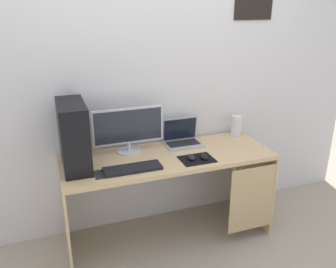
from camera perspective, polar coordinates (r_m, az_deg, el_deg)
The scene contains 12 objects.
ground_plane at distance 3.16m, azimuth 0.00°, elevation -15.96°, with size 8.00×8.00×0.00m, color #9E9384.
wall_back at distance 2.92m, azimuth -2.26°, elevation 9.16°, with size 4.00×0.05×2.60m.
desk at distance 2.84m, azimuth 0.47°, elevation -6.07°, with size 1.67×0.61×0.75m.
pc_tower at distance 2.60m, azimuth -15.10°, elevation -0.24°, with size 0.19×0.45×0.48m, color black.
monitor at distance 2.78m, azimuth -6.45°, elevation 0.74°, with size 0.57×0.20×0.37m.
laptop at distance 2.99m, azimuth 2.34°, elevation -0.80°, with size 0.31×0.22×0.22m.
speaker at distance 3.23m, azimuth 11.02°, elevation 1.34°, with size 0.09×0.09×0.18m, color silver.
keyboard at distance 2.55m, azimuth -5.77°, elevation -5.59°, with size 0.42×0.14×0.02m, color black.
mousepad at distance 2.72m, azimuth 4.72°, elevation -4.10°, with size 0.26×0.20×0.01m, color black.
mouse_left at distance 2.70m, azimuth 3.77°, elevation -3.77°, with size 0.06×0.10×0.03m, color black.
mouse_right at distance 2.71m, azimuth 5.82°, elevation -3.69°, with size 0.06×0.10×0.03m, color black.
cell_phone at distance 2.51m, azimuth -11.06°, elevation -6.47°, with size 0.07×0.13×0.01m, color #232326.
Camera 1 is at (-0.86, -2.39, 1.87)m, focal length 37.52 mm.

